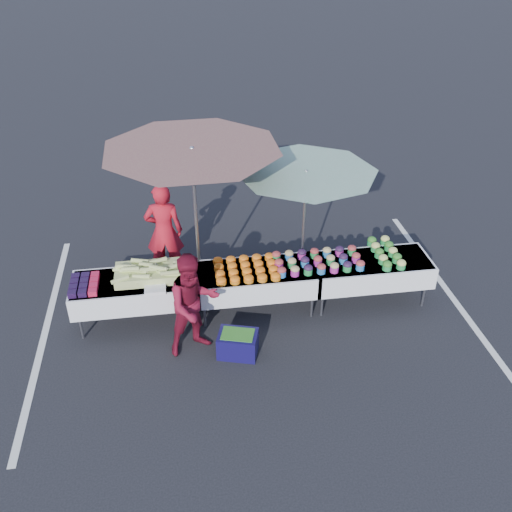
{
  "coord_description": "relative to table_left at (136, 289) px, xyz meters",
  "views": [
    {
      "loc": [
        -1.06,
        -7.04,
        5.53
      ],
      "look_at": [
        0.0,
        0.0,
        1.0
      ],
      "focal_mm": 40.0,
      "sensor_mm": 36.0,
      "label": 1
    }
  ],
  "objects": [
    {
      "name": "plastic_bags",
      "position": [
        0.3,
        -0.3,
        0.19
      ],
      "size": [
        0.3,
        0.25,
        0.05
      ],
      "primitive_type": "cube",
      "color": "white",
      "rests_on": "table_left"
    },
    {
      "name": "ground",
      "position": [
        1.8,
        0.0,
        -0.58
      ],
      "size": [
        80.0,
        80.0,
        0.0
      ],
      "primitive_type": "plane",
      "color": "black"
    },
    {
      "name": "carrot_bowls",
      "position": [
        1.65,
        -0.01,
        0.22
      ],
      "size": [
        0.95,
        0.69,
        0.11
      ],
      "color": "orange",
      "rests_on": "table_center"
    },
    {
      "name": "corn_pile",
      "position": [
        0.25,
        0.05,
        0.26
      ],
      "size": [
        1.16,
        0.57,
        0.26
      ],
      "color": "#96B75D",
      "rests_on": "table_left"
    },
    {
      "name": "table_center",
      "position": [
        1.8,
        0.0,
        0.0
      ],
      "size": [
        1.86,
        0.81,
        0.75
      ],
      "color": "white",
      "rests_on": "ground"
    },
    {
      "name": "potato_cups",
      "position": [
        2.75,
        0.0,
        0.25
      ],
      "size": [
        1.34,
        0.58,
        0.16
      ],
      "color": "#266DB5",
      "rests_on": "table_right"
    },
    {
      "name": "umbrella_right",
      "position": [
        2.6,
        0.4,
        1.37
      ],
      "size": [
        2.35,
        2.35,
        2.16
      ],
      "rotation": [
        0.0,
        0.0,
        -0.12
      ],
      "color": "black",
      "rests_on": "ground"
    },
    {
      "name": "bean_baskets",
      "position": [
        3.86,
        0.08,
        0.24
      ],
      "size": [
        0.36,
        0.86,
        0.15
      ],
      "color": "#228A40",
      "rests_on": "table_right"
    },
    {
      "name": "stripe_left",
      "position": [
        -1.4,
        0.0,
        -0.58
      ],
      "size": [
        0.1,
        5.0,
        0.0
      ],
      "primitive_type": "cube",
      "color": "silver",
      "rests_on": "ground"
    },
    {
      "name": "vendor",
      "position": [
        0.45,
        1.21,
        0.26
      ],
      "size": [
        0.65,
        0.45,
        1.7
      ],
      "primitive_type": "imported",
      "rotation": [
        0.0,
        0.0,
        3.07
      ],
      "color": "red",
      "rests_on": "ground"
    },
    {
      "name": "table_left",
      "position": [
        0.0,
        0.0,
        0.0
      ],
      "size": [
        1.86,
        0.81,
        0.75
      ],
      "color": "white",
      "rests_on": "ground"
    },
    {
      "name": "berry_punnets",
      "position": [
        -0.71,
        -0.06,
        0.21
      ],
      "size": [
        0.4,
        0.54,
        0.08
      ],
      "color": "black",
      "rests_on": "table_left"
    },
    {
      "name": "storage_bin",
      "position": [
        1.4,
        -0.96,
        -0.4
      ],
      "size": [
        0.64,
        0.54,
        0.36
      ],
      "rotation": [
        0.0,
        0.0,
        -0.29
      ],
      "color": "#110D41",
      "rests_on": "ground"
    },
    {
      "name": "customer",
      "position": [
        0.82,
        -0.75,
        0.2
      ],
      "size": [
        0.91,
        0.81,
        1.56
      ],
      "primitive_type": "imported",
      "rotation": [
        0.0,
        0.0,
        0.35
      ],
      "color": "maroon",
      "rests_on": "ground"
    },
    {
      "name": "table_right",
      "position": [
        3.6,
        0.0,
        0.0
      ],
      "size": [
        1.86,
        0.81,
        0.75
      ],
      "color": "white",
      "rests_on": "ground"
    },
    {
      "name": "stripe_right",
      "position": [
        5.0,
        0.0,
        -0.58
      ],
      "size": [
        0.1,
        5.0,
        0.0
      ],
      "primitive_type": "cube",
      "color": "silver",
      "rests_on": "ground"
    },
    {
      "name": "umbrella_left",
      "position": [
        0.97,
        0.4,
        1.78
      ],
      "size": [
        3.37,
        3.37,
        2.61
      ],
      "rotation": [
        0.0,
        0.0,
        0.42
      ],
      "color": "black",
      "rests_on": "ground"
    }
  ]
}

